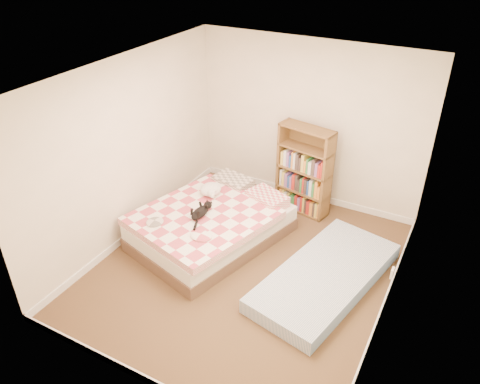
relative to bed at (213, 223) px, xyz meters
The scene contains 6 objects.
room 1.22m from the bed, 26.52° to the right, with size 3.51×4.01×2.51m.
bed is the anchor object (origin of this frame).
bookshelf 1.55m from the bed, 57.94° to the left, with size 0.87×0.43×1.36m.
floor_mattress 1.71m from the bed, ahead, with size 0.96×2.14×0.19m, color #6584A8.
black_cat 0.37m from the bed, 102.77° to the right, with size 0.19×0.58×0.13m.
white_dog 0.49m from the bed, 124.32° to the left, with size 0.33×0.35×0.16m.
Camera 1 is at (2.15, -4.16, 3.94)m, focal length 35.00 mm.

